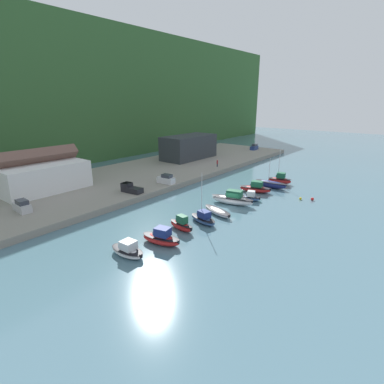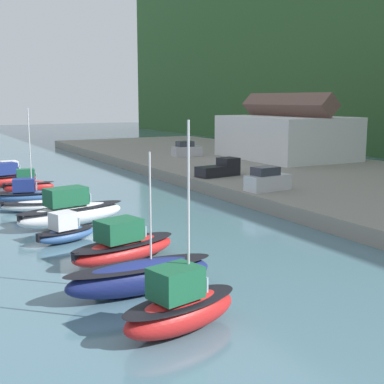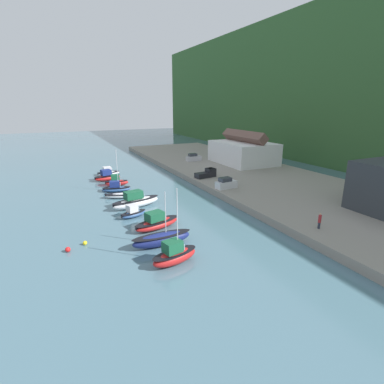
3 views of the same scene
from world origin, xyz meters
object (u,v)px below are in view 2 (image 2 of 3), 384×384
moored_boat_5 (71,211)px  pickup_truck_0 (221,168)px  moored_boat_3 (27,194)px  moored_boat_9 (180,307)px  moored_boat_0 (11,173)px  moored_boat_8 (141,276)px  moored_boat_4 (43,205)px  moored_boat_7 (123,246)px  moored_boat_6 (65,231)px  moored_boat_2 (28,185)px  moored_boat_1 (9,178)px  parked_car_0 (187,150)px  parked_car_2 (267,180)px

moored_boat_5 → pickup_truck_0: (-9.82, 19.04, 0.95)m
moored_boat_3 → moored_boat_9: (31.31, -0.15, 0.25)m
moored_boat_0 → moored_boat_8: size_ratio=0.72×
moored_boat_3 → moored_boat_0: bearing=-171.0°
moored_boat_4 → moored_boat_7: (16.46, 0.89, 0.42)m
moored_boat_0 → moored_boat_6: size_ratio=1.20×
moored_boat_7 → moored_boat_8: bearing=-27.0°
moored_boat_2 → moored_boat_8: 31.09m
moored_boat_0 → moored_boat_9: 46.53m
moored_boat_8 → pickup_truck_0: 32.30m
moored_boat_4 → moored_boat_8: moored_boat_8 is taller
moored_boat_1 → moored_boat_4: 14.82m
moored_boat_6 → moored_boat_8: moored_boat_8 is taller
moored_boat_0 → moored_boat_6: 30.64m
moored_boat_3 → moored_boat_6: moored_boat_3 is taller
moored_boat_1 → moored_boat_2: moored_boat_1 is taller
moored_boat_6 → moored_boat_2: bearing=158.1°
moored_boat_0 → parked_car_0: parked_car_0 is taller
moored_boat_3 → moored_boat_8: (26.60, 0.09, 0.10)m
moored_boat_7 → moored_boat_8: 5.44m
moored_boat_9 → parked_car_0: moored_boat_9 is taller
moored_boat_3 → moored_boat_4: size_ratio=1.17×
moored_boat_0 → moored_boat_5: (26.26, -0.23, 0.31)m
moored_boat_6 → moored_boat_8: size_ratio=0.60×
moored_boat_6 → parked_car_2: parked_car_2 is taller
moored_boat_1 → pickup_truck_0: (11.23, 19.99, 1.09)m
moored_boat_2 → moored_boat_5: moored_boat_5 is taller
moored_boat_9 → parked_car_2: size_ratio=1.97×
moored_boat_1 → parked_car_2: parked_car_2 is taller
moored_boat_0 → moored_boat_4: bearing=-5.1°
moored_boat_5 → moored_boat_6: moored_boat_5 is taller
moored_boat_3 → parked_car_0: moored_boat_3 is taller
parked_car_0 → parked_car_2: bearing=-10.8°
moored_boat_7 → parked_car_2: (-10.27, 17.74, 1.20)m
moored_boat_7 → moored_boat_1: bearing=167.3°
moored_boat_5 → moored_boat_8: moored_boat_8 is taller
moored_boat_3 → moored_boat_9: bearing=13.4°
moored_boat_3 → moored_boat_5: bearing=18.9°
moored_boat_4 → parked_car_2: bearing=90.1°
moored_boat_4 → moored_boat_2: bearing=-165.6°
moored_boat_5 → moored_boat_7: bearing=-10.7°
moored_boat_2 → moored_boat_4: 9.33m
moored_boat_2 → moored_boat_8: size_ratio=0.67×
moored_boat_5 → moored_boat_1: bearing=170.6°
pickup_truck_0 → moored_boat_6: bearing=-62.7°
moored_boat_4 → moored_boat_9: 26.49m
moored_boat_7 → moored_boat_3: bearing=168.5°
moored_boat_4 → parked_car_0: (-22.81, 25.62, 1.63)m
moored_boat_1 → parked_car_2: size_ratio=1.48×
parked_car_2 → moored_boat_3: bearing=-125.5°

